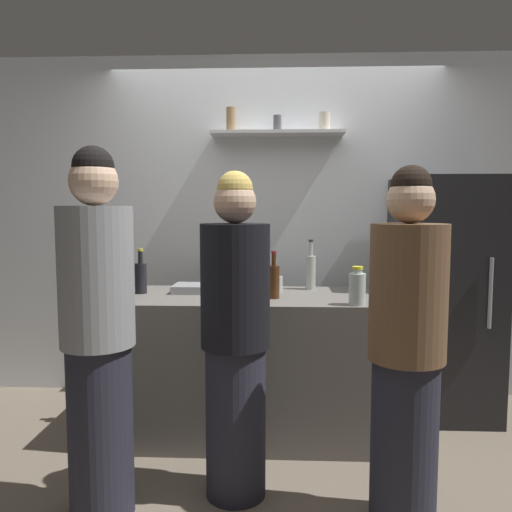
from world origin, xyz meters
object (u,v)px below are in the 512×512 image
Objects in this scene: wine_bottle_green_glass at (258,270)px; wine_bottle_pale_glass at (311,271)px; water_bottle_plastic at (357,288)px; person_grey_hoodie at (98,336)px; refrigerator at (443,297)px; utensil_holder at (276,284)px; person_brown_jacket at (406,352)px; wine_bottle_amber_glass at (274,280)px; wine_bottle_dark_glass at (141,277)px; person_blonde at (235,339)px; baking_pan at (200,288)px.

wine_bottle_pale_glass reaches higher than wine_bottle_green_glass.
wine_bottle_green_glass is at bearing 134.14° from water_bottle_plastic.
person_grey_hoodie is at bearing -154.89° from water_bottle_plastic.
refrigerator is at bearing 44.06° from water_bottle_plastic.
water_bottle_plastic is (0.47, -0.44, 0.05)m from utensil_holder.
water_bottle_plastic reaches higher than utensil_holder.
wine_bottle_amber_glass is at bearing 37.98° from person_brown_jacket.
wine_bottle_pale_glass is 1.54× the size of water_bottle_plastic.
wine_bottle_amber_glass is at bearing -9.65° from wine_bottle_dark_glass.
utensil_holder is 0.24m from wine_bottle_amber_glass.
person_grey_hoodie is at bearing -152.69° from person_blonde.
water_bottle_plastic is at bearing -135.94° from refrigerator.
refrigerator reaches higher than person_blonde.
wine_bottle_dark_glass reaches higher than utensil_holder.
wine_bottle_pale_glass reaches higher than baking_pan.
refrigerator reaches higher than baking_pan.
person_grey_hoodie reaches higher than person_blonde.
wine_bottle_dark_glass is at bearing 165.51° from water_bottle_plastic.
refrigerator is at bearing 9.36° from wine_bottle_dark_glass.
wine_bottle_amber_glass is 1.15m from person_grey_hoodie.
person_blonde is at bearing -147.57° from water_bottle_plastic.
refrigerator is 4.88× the size of baking_pan.
utensil_holder is 0.63× the size of wine_bottle_pale_glass.
person_brown_jacket is (1.41, -0.02, -0.05)m from person_grey_hoodie.
refrigerator reaches higher than utensil_holder.
baking_pan is 0.76m from wine_bottle_pale_glass.
wine_bottle_green_glass reaches higher than water_bottle_plastic.
wine_bottle_pale_glass is at bearing 35.73° from person_grey_hoodie.
person_brown_jacket is (0.35, -1.18, -0.22)m from wine_bottle_pale_glass.
wine_bottle_pale_glass is at bearing 18.35° from person_brown_jacket.
wine_bottle_dark_glass is 0.96m from person_grey_hoodie.
wine_bottle_pale_glass is at bearing 11.53° from baking_pan.
wine_bottle_amber_glass is 1.03m from person_brown_jacket.
person_grey_hoodie is at bearing -147.14° from refrigerator.
person_brown_jacket is at bearing -3.13° from person_blonde.
utensil_holder is 0.13× the size of person_blonde.
water_bottle_plastic is (0.59, -0.60, -0.02)m from wine_bottle_green_glass.
baking_pan is 0.54m from wine_bottle_amber_glass.
wine_bottle_pale_glass reaches higher than wine_bottle_amber_glass.
wine_bottle_green_glass is 1.05m from person_blonde.
wine_bottle_dark_glass is (-0.87, -0.09, 0.06)m from utensil_holder.
person_brown_jacket is (0.60, -0.82, -0.20)m from wine_bottle_amber_glass.
utensil_holder reaches higher than baking_pan.
person_blonde is (-1.37, -1.10, -0.03)m from refrigerator.
refrigerator is 5.00× the size of wine_bottle_green_glass.
utensil_holder is 0.88m from wine_bottle_dark_glass.
water_bottle_plastic is 1.42m from person_grey_hoodie.
wine_bottle_dark_glass is 0.86× the size of wine_bottle_pale_glass.
wine_bottle_green_glass is (-0.12, 0.17, 0.07)m from utensil_holder.
wine_bottle_green_glass is 1.40m from person_grey_hoodie.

